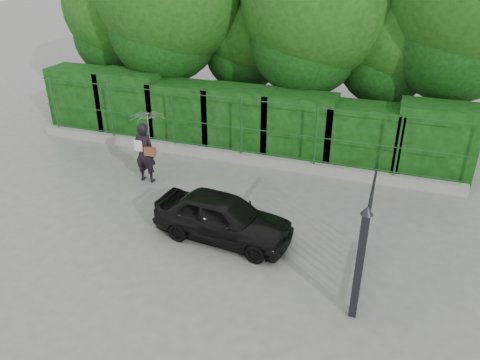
% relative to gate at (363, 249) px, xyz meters
% --- Properties ---
extents(ground, '(80.00, 80.00, 0.00)m').
position_rel_gate_xyz_m(ground, '(-4.60, 0.72, -1.19)').
color(ground, gray).
extents(kerb, '(14.00, 0.25, 0.30)m').
position_rel_gate_xyz_m(kerb, '(-4.60, 5.22, -1.04)').
color(kerb, '#9E9E99').
rests_on(kerb, ground).
extents(fence, '(14.13, 0.06, 1.80)m').
position_rel_gate_xyz_m(fence, '(-4.38, 5.22, 0.01)').
color(fence, '#194D1D').
rests_on(fence, kerb).
extents(hedge, '(14.20, 1.20, 2.28)m').
position_rel_gate_xyz_m(hedge, '(-4.72, 6.22, -0.12)').
color(hedge, black).
rests_on(hedge, ground).
extents(gate, '(0.22, 2.33, 2.36)m').
position_rel_gate_xyz_m(gate, '(0.00, 0.00, 0.00)').
color(gate, '#222227').
rests_on(gate, ground).
extents(woman, '(0.95, 0.97, 2.10)m').
position_rel_gate_xyz_m(woman, '(-6.27, 3.16, 0.18)').
color(woman, black).
rests_on(woman, ground).
extents(car, '(3.40, 1.64, 1.12)m').
position_rel_gate_xyz_m(car, '(-3.20, 1.11, -0.63)').
color(car, black).
rests_on(car, ground).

